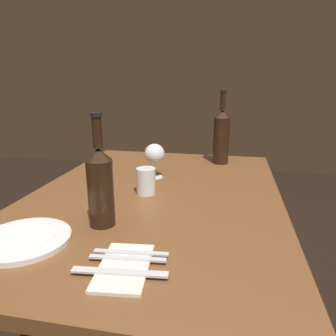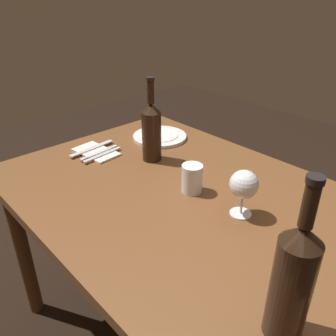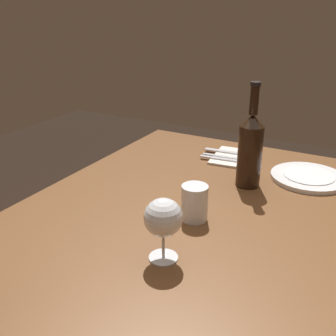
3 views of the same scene
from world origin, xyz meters
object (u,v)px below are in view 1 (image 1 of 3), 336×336
wine_bottle_second (100,185)px  fork_inner (128,258)px  table_knife (119,272)px  water_tumbler (146,182)px  dinner_plate (24,239)px  fork_outer (131,253)px  folded_napkin (124,267)px  wine_bottle (221,136)px  wine_glass_left (155,154)px

wine_bottle_second → fork_inner: (0.17, 0.13, -0.11)m
table_knife → water_tumbler: bearing=-171.4°
dinner_plate → fork_outer: (0.01, 0.29, 0.00)m
wine_bottle_second → fork_outer: bearing=41.9°
dinner_plate → table_knife: dinner_plate is taller
water_tumbler → table_knife: (0.50, 0.08, -0.03)m
wine_bottle_second → dinner_plate: size_ratio=1.35×
wine_bottle_second → folded_napkin: bearing=33.8°
wine_bottle_second → fork_inner: wine_bottle_second is taller
fork_inner → table_knife: same height
dinner_plate → folded_napkin: bearing=78.1°
wine_bottle → folded_napkin: (0.96, -0.17, -0.13)m
fork_outer → water_tumbler: bearing=-169.7°
water_tumbler → folded_napkin: water_tumbler is taller
folded_napkin → fork_outer: size_ratio=1.11×
wine_bottle → water_tumbler: bearing=-26.9°
folded_napkin → fork_inner: 0.03m
wine_bottle_second → dinner_plate: wine_bottle_second is taller
wine_glass_left → fork_inner: wine_glass_left is taller
dinner_plate → folded_napkin: (0.06, 0.29, -0.00)m
water_tumbler → fork_outer: bearing=10.3°
wine_bottle → water_tumbler: size_ratio=3.70×
fork_outer → table_knife: bearing=0.0°
wine_glass_left → wine_bottle_second: 0.47m
wine_glass_left → fork_inner: (0.64, 0.09, -0.09)m
fork_inner → table_knife: (0.05, 0.00, 0.00)m
wine_bottle → dinner_plate: (0.90, -0.47, -0.13)m
folded_napkin → dinner_plate: bearing=-101.9°
fork_outer → fork_inner: bearing=0.0°
dinner_plate → fork_inner: (0.04, 0.29, 0.00)m
dinner_plate → fork_outer: bearing=87.7°
dinner_plate → table_knife: 0.31m
wine_bottle_second → water_tumbler: wine_bottle_second is taller
dinner_plate → wine_glass_left: bearing=161.2°
wine_bottle_second → table_knife: size_ratio=1.53×
folded_napkin → fork_outer: (-0.05, 0.00, 0.01)m
water_tumbler → fork_outer: water_tumbler is taller
water_tumbler → dinner_plate: size_ratio=0.40×
wine_glass_left → wine_bottle_second: wine_bottle_second is taller
wine_bottle → table_knife: bearing=-10.0°
wine_bottle → fork_inner: 0.96m
wine_bottle_second → wine_glass_left: bearing=174.6°
dinner_plate → wine_bottle_second: bearing=130.4°
wine_bottle → fork_inner: bearing=-10.5°
water_tumbler → dinner_plate: (0.41, -0.22, -0.04)m
table_knife → wine_glass_left: bearing=-172.6°
table_knife → wine_bottle_second: bearing=-149.8°
wine_glass_left → table_knife: (0.69, 0.09, -0.09)m
fork_outer → dinner_plate: bearing=-92.3°
wine_bottle_second → table_knife: wine_bottle_second is taller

